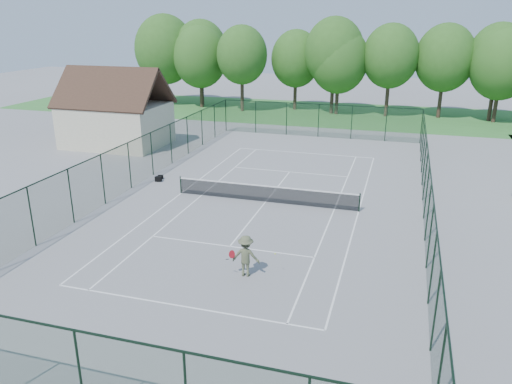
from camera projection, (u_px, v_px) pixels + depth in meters
The scene contains 10 objects.
ground at pixel (266, 202), 29.76m from camera, with size 140.00×140.00×0.00m, color gray.
grass_far at pixel (336, 114), 56.89m from camera, with size 80.00×16.00×0.01m, color #3C8338.
court_lines at pixel (266, 202), 29.76m from camera, with size 11.05×23.85×0.01m.
tennis_net at pixel (266, 193), 29.57m from camera, with size 11.08×0.08×1.10m.
fence_enclosure at pixel (266, 177), 29.25m from camera, with size 18.05×36.05×3.02m.
utility_building at pixel (115, 109), 42.09m from camera, with size 8.60×6.27×6.63m.
tree_line_far at pixel (339, 60), 54.91m from camera, with size 39.40×6.40×9.70m.
sports_bag_a at pixel (158, 179), 33.42m from camera, with size 0.43×0.26×0.34m, color black.
sports_bag_b at pixel (161, 177), 33.94m from camera, with size 0.36×0.22×0.28m, color black.
tennis_player at pixel (246, 256), 21.01m from camera, with size 2.07×0.94×1.82m.
Camera 1 is at (7.42, -26.89, 10.40)m, focal length 35.00 mm.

